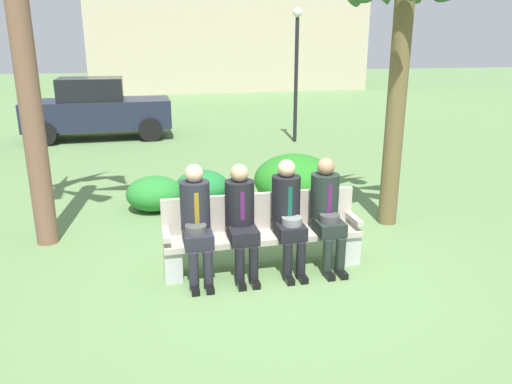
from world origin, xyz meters
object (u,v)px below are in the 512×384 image
Objects in this scene: seated_man_leftmost at (196,218)px; seated_man_centerright at (288,211)px; park_bench at (262,233)px; seated_man_centerleft at (241,215)px; shrub_far_lawn at (294,179)px; street_lamp at (296,61)px; seated_man_rightmost at (327,208)px; shrub_near_bench at (154,193)px; parked_car_near at (97,109)px; shrub_mid_lawn at (202,187)px.

seated_man_leftmost reaches higher than seated_man_centerright.
park_bench is 0.43m from seated_man_centerleft.
seated_man_centerright reaches higher than seated_man_centerleft.
street_lamp reaches higher than shrub_far_lawn.
seated_man_rightmost is at bearing -98.08° from shrub_far_lawn.
park_bench is at bearing 9.34° from seated_man_leftmost.
shrub_near_bench is 0.67× the size of shrub_far_lawn.
seated_man_leftmost is 1.01× the size of seated_man_rightmost.
seated_man_leftmost is 9.37m from parked_car_near.
seated_man_centerleft is 1.45× the size of shrub_mid_lawn.
parked_car_near is (-3.62, 6.83, 0.41)m from shrub_far_lawn.
seated_man_leftmost is at bearing -128.58° from shrub_far_lawn.
park_bench is 9.43m from parked_car_near.
seated_man_centerright is 0.48m from seated_man_rightmost.
seated_man_rightmost is 0.39× the size of street_lamp.
seated_man_leftmost is at bearing -179.64° from seated_man_centerleft.
parked_car_near is at bearing 108.12° from shrub_mid_lawn.
street_lamp reaches higher than shrub_mid_lawn.
street_lamp is at bearing 72.04° from seated_man_centerright.
seated_man_rightmost is at bearing -52.49° from shrub_near_bench.
seated_man_centerright is at bearing -73.12° from parked_car_near.
shrub_mid_lawn is 0.26× the size of street_lamp.
seated_man_leftmost is at bearing -98.05° from shrub_mid_lawn.
seated_man_centerleft is at bearing -87.39° from shrub_mid_lawn.
seated_man_centerright is 2.54m from shrub_far_lawn.
shrub_far_lawn is at bearing 63.95° from park_bench.
park_bench is 1.78× the size of seated_man_rightmost.
seated_man_rightmost reaches higher than shrub_near_bench.
seated_man_leftmost is 1.49× the size of shrub_near_bench.
park_bench is at bearing 24.42° from seated_man_centerleft.
park_bench is at bearing -81.18° from shrub_mid_lawn.
parked_car_near is (-2.11, 6.44, 0.55)m from shrub_mid_lawn.
seated_man_leftmost is 0.52m from seated_man_centerleft.
shrub_near_bench is 1.00× the size of shrub_mid_lawn.
seated_man_centerright is 1.00× the size of seated_man_rightmost.
seated_man_rightmost is 0.98× the size of shrub_far_lawn.
shrub_near_bench is (-0.41, 2.57, -0.46)m from seated_man_leftmost.
street_lamp is at bearing 68.26° from seated_man_centerleft.
seated_man_leftmost is 0.39× the size of street_lamp.
shrub_far_lawn is 0.35× the size of parked_car_near.
shrub_near_bench is at bearing -78.86° from parked_car_near.
parked_car_near is at bearing 105.50° from park_bench.
shrub_near_bench is at bearing -128.30° from street_lamp.
seated_man_centerleft is 2.81m from shrub_mid_lawn.
seated_man_leftmost is at bearing 179.97° from seated_man_rightmost.
seated_man_leftmost is at bearing -115.04° from street_lamp.
shrub_mid_lawn is at bearing 14.35° from shrub_near_bench.
park_bench is 8.08m from street_lamp.
seated_man_centerright is at bearing -76.07° from shrub_mid_lawn.
shrub_mid_lawn is at bearing 165.67° from shrub_far_lawn.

